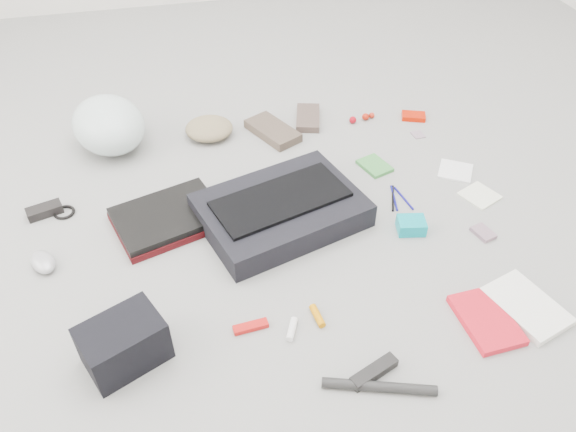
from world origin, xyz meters
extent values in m
plane|color=gray|center=(0.00, 0.00, 0.00)|extent=(4.00, 4.00, 0.00)
cube|color=black|center=(-0.01, 0.04, 0.04)|extent=(0.58, 0.48, 0.08)
cube|color=black|center=(-0.01, 0.04, 0.09)|extent=(0.46, 0.31, 0.01)
cube|color=#4A0C0F|center=(-0.37, 0.11, 0.01)|extent=(0.39, 0.33, 0.02)
cube|color=black|center=(-0.37, 0.11, 0.03)|extent=(0.38, 0.32, 0.02)
ellipsoid|color=white|center=(-0.55, 0.60, 0.10)|extent=(0.36, 0.39, 0.19)
ellipsoid|color=#8D7B59|center=(-0.18, 0.59, 0.03)|extent=(0.22, 0.21, 0.06)
cube|color=brown|center=(0.07, 0.54, 0.02)|extent=(0.20, 0.26, 0.03)
cube|color=brown|center=(0.23, 0.61, 0.01)|extent=(0.14, 0.20, 0.03)
cube|color=black|center=(-0.77, 0.25, 0.02)|extent=(0.12, 0.08, 0.03)
torus|color=black|center=(-0.71, 0.24, 0.01)|extent=(0.09, 0.09, 0.01)
ellipsoid|color=#A4A3A9|center=(-0.75, 0.00, 0.02)|extent=(0.10, 0.12, 0.04)
cube|color=black|center=(-0.51, -0.39, 0.06)|extent=(0.24, 0.21, 0.13)
cube|color=#B6110E|center=(-0.19, -0.37, 0.01)|extent=(0.10, 0.03, 0.01)
cylinder|color=white|center=(-0.08, -0.40, 0.01)|extent=(0.05, 0.07, 0.02)
cylinder|color=orange|center=(-0.01, -0.38, 0.01)|extent=(0.03, 0.07, 0.02)
cube|color=black|center=(0.08, -0.58, 0.01)|extent=(0.14, 0.08, 0.03)
cylinder|color=black|center=(0.08, -0.62, 0.01)|extent=(0.27, 0.11, 0.03)
cube|color=red|center=(0.44, -0.49, 0.01)|extent=(0.14, 0.21, 0.02)
cube|color=white|center=(0.57, -0.48, 0.01)|extent=(0.20, 0.25, 0.02)
cube|color=#3A843B|center=(0.38, 0.24, 0.01)|extent=(0.12, 0.14, 0.01)
cylinder|color=navy|center=(0.39, 0.06, 0.00)|extent=(0.03, 0.13, 0.01)
cylinder|color=black|center=(0.38, 0.06, 0.00)|extent=(0.06, 0.13, 0.01)
cylinder|color=navy|center=(0.42, 0.05, 0.00)|extent=(0.02, 0.13, 0.01)
cube|color=#06A8B8|center=(0.38, -0.10, 0.02)|extent=(0.10, 0.09, 0.04)
cube|color=gray|center=(0.60, -0.17, 0.01)|extent=(0.07, 0.08, 0.01)
cube|color=white|center=(0.66, 0.15, 0.00)|extent=(0.16, 0.16, 0.01)
cube|color=silver|center=(0.68, 0.00, 0.00)|extent=(0.15, 0.15, 0.01)
sphere|color=#A50513|center=(0.40, 0.55, 0.01)|extent=(0.03, 0.03, 0.03)
sphere|color=#A71A09|center=(0.46, 0.56, 0.01)|extent=(0.03, 0.03, 0.03)
sphere|color=red|center=(0.49, 0.57, 0.01)|extent=(0.03, 0.03, 0.02)
cube|color=red|center=(0.65, 0.53, 0.01)|extent=(0.11, 0.09, 0.02)
cube|color=gray|center=(0.62, 0.41, 0.00)|extent=(0.05, 0.06, 0.00)
camera|label=1|loc=(-0.31, -1.30, 1.23)|focal=35.00mm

